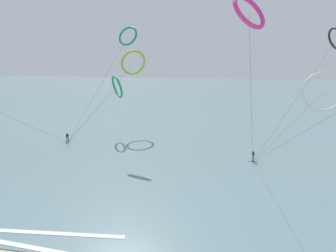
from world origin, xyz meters
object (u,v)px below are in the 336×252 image
Objects in this scene: surfer_violet at (253,157)px; surfer_cobalt at (67,138)px; kite_lime at (133,63)px; kite_magenta at (249,12)px; kite_emerald at (117,87)px; kite_ivory at (322,92)px; kite_teal at (128,36)px.

surfer_cobalt is at bearing -83.25° from surfer_violet.
kite_lime is 0.80× the size of kite_magenta.
surfer_cobalt is 38.77m from kite_magenta.
kite_magenta is (21.36, -24.05, 9.28)m from kite_emerald.
surfer_violet is 12.71m from kite_ivory.
kite_teal is (-28.04, 7.29, 7.62)m from kite_ivory.
kite_ivory is 0.66× the size of kite_teal.
kite_ivory is at bearing 91.79° from surfer_violet.
kite_teal reaches higher than surfer_cobalt.
kite_teal is at bearing -172.20° from surfer_cobalt.
surfer_cobalt is at bearing 167.93° from kite_ivory.
kite_lime is at bearing 147.24° from kite_ivory.
kite_magenta is at bearing 2.88° from surfer_violet.
surfer_violet is 30.44m from kite_lime.
surfer_violet is at bearing 29.42° from kite_magenta.
kite_lime is (1.71, 5.18, 4.37)m from kite_emerald.
kite_ivory is 0.64× the size of kite_magenta.
kite_teal is (2.28, -10.17, 4.37)m from kite_lime.
kite_ivory reaches higher than kite_emerald.
surfer_violet and surfer_cobalt have the same top height.
surfer_violet is at bearing 175.50° from surfer_cobalt.
kite_ivory is at bearing 1.41° from kite_teal.
kite_ivory is at bearing 112.71° from kite_lime.
kite_emerald is at bearing 34.33° from kite_lime.
kite_magenta reaches higher than kite_emerald.
kite_magenta reaches higher than kite_teal.
kite_ivory is 29.96m from kite_teal.
surfer_violet is at bearing 107.93° from kite_lime.
kite_magenta is at bearing -31.67° from kite_teal.
kite_magenta is (19.65, -29.23, 4.91)m from kite_lime.
kite_lime reaches higher than kite_ivory.
kite_emerald is 0.57× the size of kite_magenta.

